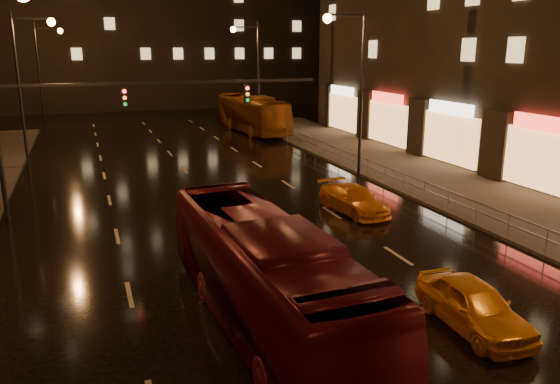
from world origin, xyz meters
name	(u,v)px	position (x,y,z in m)	size (l,w,h in m)	color
ground	(212,201)	(0.00, 20.00, 0.00)	(140.00, 140.00, 0.00)	black
sidewalk_right	(489,200)	(13.50, 15.00, 0.07)	(7.00, 70.00, 0.15)	#38332D
traffic_signal	(102,114)	(-5.06, 20.00, 4.74)	(15.31, 0.32, 6.20)	black
railing_right	(403,177)	(10.20, 18.00, 0.90)	(0.05, 56.00, 1.00)	#99999E
bus_red	(265,275)	(-1.50, 6.54, 1.58)	(2.66, 11.36, 3.16)	#5D0D18
bus_curb	(252,114)	(9.00, 42.35, 1.70)	(2.86, 12.21, 3.40)	#90480E
taxi_near	(474,305)	(4.00, 4.48, 0.70)	(1.65, 4.09, 1.39)	orange
taxi_far	(354,199)	(6.04, 15.74, 0.64)	(1.79, 4.41, 1.28)	orange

